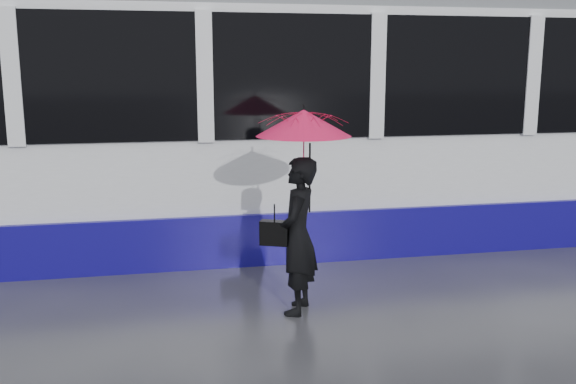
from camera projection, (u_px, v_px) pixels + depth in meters
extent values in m
plane|color=#29292E|center=(168.00, 311.00, 6.17)|extent=(90.00, 90.00, 0.00)
cube|color=#3F3D38|center=(166.00, 257.00, 7.88)|extent=(34.00, 0.07, 0.02)
cube|color=#3F3D38|center=(164.00, 229.00, 9.27)|extent=(34.00, 0.07, 0.02)
cube|color=white|center=(381.00, 125.00, 8.87)|extent=(24.00, 2.40, 2.95)
cube|color=#110A73|center=(378.00, 210.00, 9.10)|extent=(24.00, 2.56, 0.62)
cube|color=black|center=(382.00, 75.00, 8.74)|extent=(23.00, 2.48, 1.40)
cube|color=slate|center=(384.00, 1.00, 8.55)|extent=(23.60, 2.20, 0.35)
imported|color=black|center=(298.00, 236.00, 6.03)|extent=(0.55, 0.64, 1.50)
imported|color=#F21453|center=(303.00, 148.00, 5.88)|extent=(1.08, 1.09, 0.75)
cone|color=#F21453|center=(304.00, 123.00, 5.84)|extent=(1.16, 1.16, 0.24)
cylinder|color=black|center=(304.00, 107.00, 5.81)|extent=(0.01, 0.01, 0.06)
cylinder|color=black|center=(310.00, 178.00, 5.97)|extent=(0.02, 0.02, 0.65)
cube|color=black|center=(275.00, 233.00, 6.00)|extent=(0.29, 0.21, 0.23)
cylinder|color=black|center=(274.00, 211.00, 5.96)|extent=(0.01, 0.01, 0.18)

